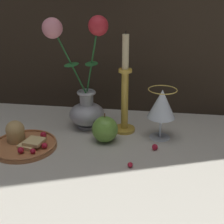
# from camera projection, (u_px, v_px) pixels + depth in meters

# --- Properties ---
(ground_plane) EXTENTS (2.40, 2.40, 0.00)m
(ground_plane) POSITION_uv_depth(u_px,v_px,m) (99.00, 147.00, 0.93)
(ground_plane) COLOR #B7B2A3
(ground_plane) RESTS_ON ground
(vase) EXTENTS (0.20, 0.12, 0.37)m
(vase) POSITION_uv_depth(u_px,v_px,m) (84.00, 89.00, 1.01)
(vase) COLOR #A3A3A8
(vase) RESTS_ON ground_plane
(plate_with_pastries) EXTENTS (0.19, 0.19, 0.08)m
(plate_with_pastries) POSITION_uv_depth(u_px,v_px,m) (22.00, 141.00, 0.93)
(plate_with_pastries) COLOR #B77042
(plate_with_pastries) RESTS_ON ground_plane
(wine_glass) EXTENTS (0.09, 0.09, 0.16)m
(wine_glass) POSITION_uv_depth(u_px,v_px,m) (162.00, 105.00, 0.95)
(wine_glass) COLOR silver
(wine_glass) RESTS_ON ground_plane
(candlestick) EXTENTS (0.07, 0.07, 0.32)m
(candlestick) POSITION_uv_depth(u_px,v_px,m) (125.00, 96.00, 0.99)
(candlestick) COLOR gold
(candlestick) RESTS_ON ground_plane
(apple_beside_vase) EXTENTS (0.08, 0.08, 0.09)m
(apple_beside_vase) POSITION_uv_depth(u_px,v_px,m) (105.00, 129.00, 0.95)
(apple_beside_vase) COLOR #669938
(apple_beside_vase) RESTS_ON ground_plane
(berry_near_plate) EXTENTS (0.01, 0.01, 0.01)m
(berry_near_plate) POSITION_uv_depth(u_px,v_px,m) (130.00, 165.00, 0.83)
(berry_near_plate) COLOR #AD192D
(berry_near_plate) RESTS_ON ground_plane
(berry_front_center) EXTENTS (0.02, 0.02, 0.02)m
(berry_front_center) POSITION_uv_depth(u_px,v_px,m) (155.00, 147.00, 0.91)
(berry_front_center) COLOR #AD192D
(berry_front_center) RESTS_ON ground_plane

